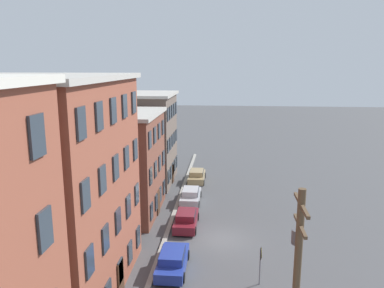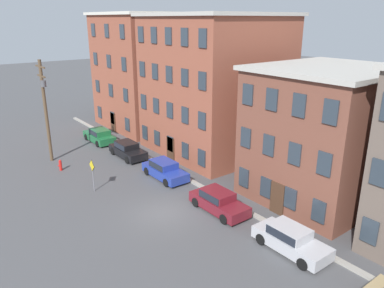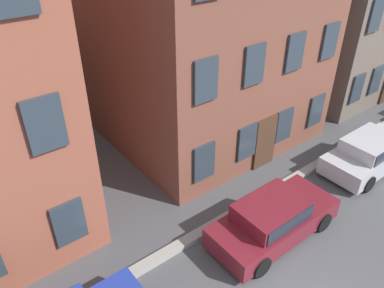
% 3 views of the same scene
% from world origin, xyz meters
% --- Properties ---
extents(ground_plane, '(200.00, 200.00, 0.00)m').
position_xyz_m(ground_plane, '(0.00, 0.00, 0.00)').
color(ground_plane, '#4C4C4F').
extents(kerb_strip, '(56.00, 0.36, 0.16)m').
position_xyz_m(kerb_strip, '(0.00, 4.50, 0.08)').
color(kerb_strip, '#9E998E').
rests_on(kerb_strip, ground_plane).
extents(apartment_corner, '(11.05, 9.64, 13.08)m').
position_xyz_m(apartment_corner, '(-19.60, 10.56, 6.56)').
color(apartment_corner, brown).
rests_on(apartment_corner, ground_plane).
extents(apartment_midblock, '(11.84, 10.81, 12.91)m').
position_xyz_m(apartment_midblock, '(-7.86, 11.14, 6.47)').
color(apartment_midblock, brown).
rests_on(apartment_midblock, ground_plane).
extents(apartment_far, '(8.85, 9.91, 9.40)m').
position_xyz_m(apartment_far, '(4.67, 10.69, 4.71)').
color(apartment_far, brown).
rests_on(apartment_far, ground_plane).
extents(car_green, '(4.40, 1.92, 1.43)m').
position_xyz_m(car_green, '(-16.83, 3.00, 0.75)').
color(car_green, '#1E6638').
rests_on(car_green, ground_plane).
extents(car_black, '(4.40, 1.92, 1.43)m').
position_xyz_m(car_black, '(-11.06, 3.22, 0.75)').
color(car_black, black).
rests_on(car_black, ground_plane).
extents(car_blue, '(4.40, 1.92, 1.43)m').
position_xyz_m(car_blue, '(-4.84, 3.29, 0.75)').
color(car_blue, '#233899').
rests_on(car_blue, ground_plane).
extents(car_maroon, '(4.40, 1.92, 1.43)m').
position_xyz_m(car_maroon, '(2.02, 3.10, 0.75)').
color(car_maroon, maroon).
rests_on(car_maroon, ground_plane).
extents(car_silver, '(4.40, 1.92, 1.43)m').
position_xyz_m(car_silver, '(7.92, 3.27, 0.75)').
color(car_silver, '#B7B7BC').
rests_on(car_silver, ground_plane).
extents(caution_sign, '(0.91, 0.08, 2.53)m').
position_xyz_m(caution_sign, '(-5.98, -2.36, 1.68)').
color(caution_sign, slate).
rests_on(caution_sign, ground_plane).
extents(utility_pole, '(2.40, 0.44, 9.13)m').
position_xyz_m(utility_pole, '(-14.41, -2.80, 5.13)').
color(utility_pole, brown).
rests_on(utility_pole, ground_plane).
extents(fire_hydrant, '(0.24, 0.34, 0.96)m').
position_xyz_m(fire_hydrant, '(-11.59, -2.95, 0.48)').
color(fire_hydrant, red).
rests_on(fire_hydrant, ground_plane).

